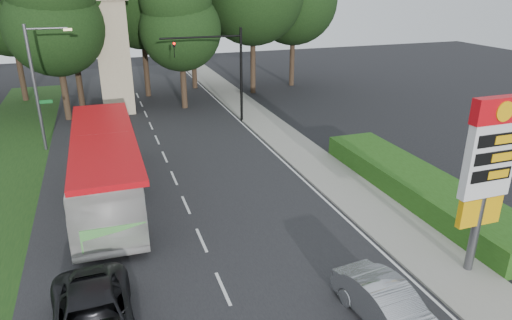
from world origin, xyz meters
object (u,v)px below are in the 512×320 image
object	(u,v)px
monument	(113,51)
transit_bus	(107,168)
traffic_signal_mast	(224,63)
streetlight_signs	(38,83)
sedan_silver	(388,306)
gas_station_pylon	(489,164)

from	to	relation	value
monument	transit_bus	size ratio (longest dim) A/B	0.81
traffic_signal_mast	streetlight_signs	distance (m)	12.83
monument	transit_bus	distance (m)	17.46
monument	transit_bus	world-z (taller)	monument
sedan_silver	transit_bus	bearing A→B (deg)	116.76
traffic_signal_mast	streetlight_signs	bearing A→B (deg)	-171.08
streetlight_signs	sedan_silver	distance (m)	24.67
streetlight_signs	sedan_silver	size ratio (longest dim) A/B	1.85
traffic_signal_mast	transit_bus	size ratio (longest dim) A/B	0.58
traffic_signal_mast	sedan_silver	world-z (taller)	traffic_signal_mast
gas_station_pylon	sedan_silver	bearing A→B (deg)	-162.40
gas_station_pylon	sedan_silver	world-z (taller)	gas_station_pylon
monument	gas_station_pylon	bearing A→B (deg)	-68.20
streetlight_signs	monument	xyz separation A→B (m)	(4.99, 7.99, 0.67)
traffic_signal_mast	monument	world-z (taller)	monument
gas_station_pylon	streetlight_signs	xyz separation A→B (m)	(-16.19, 20.01, -0.01)
streetlight_signs	sedan_silver	bearing A→B (deg)	-61.79
gas_station_pylon	streetlight_signs	size ratio (longest dim) A/B	0.86
streetlight_signs	transit_bus	size ratio (longest dim) A/B	0.65
streetlight_signs	transit_bus	distance (m)	10.10
streetlight_signs	gas_station_pylon	bearing A→B (deg)	-51.04
gas_station_pylon	traffic_signal_mast	size ratio (longest dim) A/B	0.95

